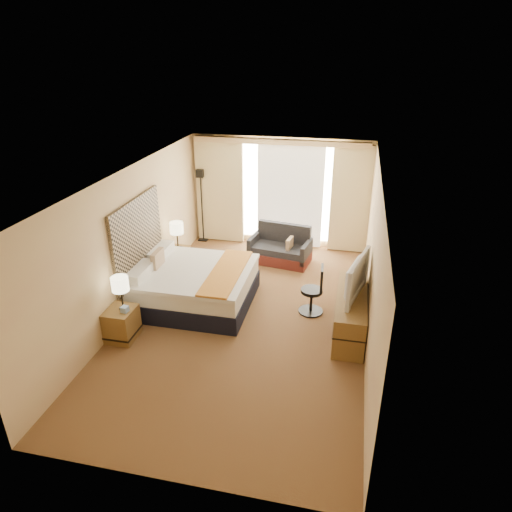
% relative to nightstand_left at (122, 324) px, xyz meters
% --- Properties ---
extents(floor, '(4.20, 7.00, 0.02)m').
position_rel_nightstand_left_xyz_m(floor, '(1.87, 1.05, -0.28)').
color(floor, '#502016').
rests_on(floor, ground).
extents(ceiling, '(4.20, 7.00, 0.02)m').
position_rel_nightstand_left_xyz_m(ceiling, '(1.87, 1.05, 2.33)').
color(ceiling, silver).
rests_on(ceiling, wall_back).
extents(wall_back, '(4.20, 0.02, 2.60)m').
position_rel_nightstand_left_xyz_m(wall_back, '(1.87, 4.55, 1.02)').
color(wall_back, beige).
rests_on(wall_back, ground).
extents(wall_front, '(4.20, 0.02, 2.60)m').
position_rel_nightstand_left_xyz_m(wall_front, '(1.87, -2.45, 1.02)').
color(wall_front, beige).
rests_on(wall_front, ground).
extents(wall_left, '(0.02, 7.00, 2.60)m').
position_rel_nightstand_left_xyz_m(wall_left, '(-0.23, 1.05, 1.02)').
color(wall_left, beige).
rests_on(wall_left, ground).
extents(wall_right, '(0.02, 7.00, 2.60)m').
position_rel_nightstand_left_xyz_m(wall_right, '(3.97, 1.05, 1.02)').
color(wall_right, beige).
rests_on(wall_right, ground).
extents(headboard, '(0.06, 1.85, 1.50)m').
position_rel_nightstand_left_xyz_m(headboard, '(-0.19, 1.25, 1.01)').
color(headboard, black).
rests_on(headboard, wall_left).
extents(nightstand_left, '(0.45, 0.52, 0.55)m').
position_rel_nightstand_left_xyz_m(nightstand_left, '(0.00, 0.00, 0.00)').
color(nightstand_left, olive).
rests_on(nightstand_left, floor).
extents(nightstand_right, '(0.45, 0.52, 0.55)m').
position_rel_nightstand_left_xyz_m(nightstand_right, '(0.00, 2.50, 0.00)').
color(nightstand_right, olive).
rests_on(nightstand_right, floor).
extents(media_dresser, '(0.50, 1.80, 0.70)m').
position_rel_nightstand_left_xyz_m(media_dresser, '(3.70, 1.05, 0.07)').
color(media_dresser, olive).
rests_on(media_dresser, floor).
extents(window, '(2.30, 0.02, 2.30)m').
position_rel_nightstand_left_xyz_m(window, '(2.12, 4.52, 1.04)').
color(window, white).
rests_on(window, wall_back).
extents(curtains, '(4.12, 0.19, 2.56)m').
position_rel_nightstand_left_xyz_m(curtains, '(1.87, 4.44, 1.13)').
color(curtains, beige).
rests_on(curtains, floor).
extents(bed, '(2.07, 1.89, 1.01)m').
position_rel_nightstand_left_xyz_m(bed, '(0.81, 1.37, 0.09)').
color(bed, black).
rests_on(bed, floor).
extents(loveseat, '(1.43, 0.92, 0.83)m').
position_rel_nightstand_left_xyz_m(loveseat, '(2.08, 3.54, 0.00)').
color(loveseat, '#5B201A').
rests_on(loveseat, floor).
extents(floor_lamp, '(0.23, 0.23, 1.81)m').
position_rel_nightstand_left_xyz_m(floor_lamp, '(-0.03, 4.35, 1.00)').
color(floor_lamp, black).
rests_on(floor_lamp, floor).
extents(desk_chair, '(0.45, 0.45, 0.93)m').
position_rel_nightstand_left_xyz_m(desk_chair, '(3.04, 1.51, 0.14)').
color(desk_chair, black).
rests_on(desk_chair, floor).
extents(lamp_left, '(0.28, 0.28, 0.59)m').
position_rel_nightstand_left_xyz_m(lamp_left, '(0.05, 0.04, 0.73)').
color(lamp_left, black).
rests_on(lamp_left, nightstand_left).
extents(lamp_right, '(0.28, 0.28, 0.59)m').
position_rel_nightstand_left_xyz_m(lamp_right, '(0.03, 2.53, 0.73)').
color(lamp_right, black).
rests_on(lamp_right, nightstand_right).
extents(tissue_box, '(0.12, 0.12, 0.10)m').
position_rel_nightstand_left_xyz_m(tissue_box, '(0.12, -0.04, 0.32)').
color(tissue_box, '#819FC7').
rests_on(tissue_box, nightstand_left).
extents(telephone, '(0.23, 0.21, 0.07)m').
position_rel_nightstand_left_xyz_m(telephone, '(0.14, 2.42, 0.31)').
color(telephone, black).
rests_on(telephone, nightstand_right).
extents(television, '(0.44, 1.19, 0.68)m').
position_rel_nightstand_left_xyz_m(television, '(3.65, 1.06, 0.77)').
color(television, black).
rests_on(television, media_dresser).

